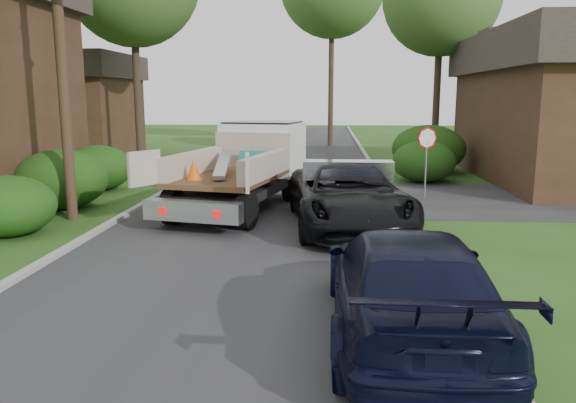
{
  "coord_description": "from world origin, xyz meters",
  "views": [
    {
      "loc": [
        1.84,
        -10.37,
        3.49
      ],
      "look_at": [
        0.98,
        1.8,
        1.2
      ],
      "focal_mm": 35.0,
      "sensor_mm": 36.0,
      "label": 1
    }
  ],
  "objects_px": {
    "stop_sign": "(427,148)",
    "black_pickup": "(348,196)",
    "house_left_far": "(67,104)",
    "navy_suv": "(407,284)",
    "utility_pole": "(60,34)",
    "flatbed_truck": "(251,161)"
  },
  "relations": [
    {
      "from": "flatbed_truck",
      "to": "navy_suv",
      "type": "relative_size",
      "value": 1.33
    },
    {
      "from": "flatbed_truck",
      "to": "navy_suv",
      "type": "bearing_deg",
      "value": -57.99
    },
    {
      "from": "navy_suv",
      "to": "utility_pole",
      "type": "bearing_deg",
      "value": -41.14
    },
    {
      "from": "stop_sign",
      "to": "house_left_far",
      "type": "bearing_deg",
      "value": 145.19
    },
    {
      "from": "stop_sign",
      "to": "black_pickup",
      "type": "bearing_deg",
      "value": -121.89
    },
    {
      "from": "utility_pole",
      "to": "flatbed_truck",
      "type": "bearing_deg",
      "value": 28.47
    },
    {
      "from": "house_left_far",
      "to": "black_pickup",
      "type": "xyz_separation_m",
      "value": [
        15.9,
        -17.5,
        -2.19
      ]
    },
    {
      "from": "house_left_far",
      "to": "navy_suv",
      "type": "xyz_separation_m",
      "value": [
        16.52,
        -24.5,
        -2.24
      ]
    },
    {
      "from": "utility_pole",
      "to": "black_pickup",
      "type": "height_order",
      "value": "utility_pole"
    },
    {
      "from": "utility_pole",
      "to": "black_pickup",
      "type": "distance_m",
      "value": 8.99
    },
    {
      "from": "stop_sign",
      "to": "black_pickup",
      "type": "distance_m",
      "value": 5.38
    },
    {
      "from": "black_pickup",
      "to": "navy_suv",
      "type": "distance_m",
      "value": 7.03
    },
    {
      "from": "house_left_far",
      "to": "black_pickup",
      "type": "height_order",
      "value": "house_left_far"
    },
    {
      "from": "black_pickup",
      "to": "navy_suv",
      "type": "height_order",
      "value": "black_pickup"
    },
    {
      "from": "house_left_far",
      "to": "flatbed_truck",
      "type": "relative_size",
      "value": 1.02
    },
    {
      "from": "house_left_far",
      "to": "utility_pole",
      "type": "bearing_deg",
      "value": -64.77
    },
    {
      "from": "house_left_far",
      "to": "flatbed_truck",
      "type": "distance_m",
      "value": 19.37
    },
    {
      "from": "utility_pole",
      "to": "flatbed_truck",
      "type": "height_order",
      "value": "utility_pole"
    },
    {
      "from": "utility_pole",
      "to": "navy_suv",
      "type": "xyz_separation_m",
      "value": [
        8.5,
        -7.48,
        -4.36
      ]
    },
    {
      "from": "black_pickup",
      "to": "navy_suv",
      "type": "xyz_separation_m",
      "value": [
        0.62,
        -7.0,
        -0.05
      ]
    },
    {
      "from": "house_left_far",
      "to": "flatbed_truck",
      "type": "xyz_separation_m",
      "value": [
        12.85,
        -14.4,
        -1.61
      ]
    },
    {
      "from": "utility_pole",
      "to": "house_left_far",
      "type": "height_order",
      "value": "utility_pole"
    }
  ]
}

